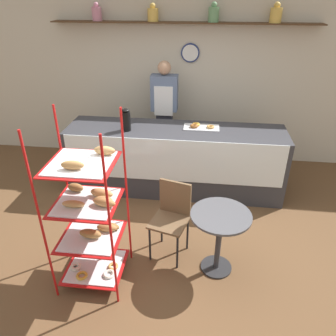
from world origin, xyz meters
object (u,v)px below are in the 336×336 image
cafe_table (220,229)px  coffee_carafe (126,120)px  pastry_rack (91,216)px  donut_tray_counter (201,127)px  cafe_chair (172,212)px  person_worker (165,112)px

cafe_table → coffee_carafe: bearing=131.5°
pastry_rack → donut_tray_counter: size_ratio=3.57×
pastry_rack → coffee_carafe: bearing=91.3°
pastry_rack → cafe_chair: (0.73, 0.48, -0.24)m
pastry_rack → person_worker: pastry_rack is taller
person_worker → coffee_carafe: 0.90m
person_worker → coffee_carafe: bearing=-118.6°
cafe_table → person_worker: bearing=111.0°
cafe_table → coffee_carafe: coffee_carafe is taller
donut_tray_counter → cafe_table: bearing=-80.7°
person_worker → cafe_table: size_ratio=2.42×
pastry_rack → person_worker: bearing=81.1°
person_worker → cafe_chair: 2.07m
cafe_chair → donut_tray_counter: donut_tray_counter is taller
pastry_rack → cafe_table: pastry_rack is taller
cafe_table → cafe_chair: bearing=155.7°
person_worker → coffee_carafe: person_worker is taller
person_worker → coffee_carafe: (-0.42, -0.78, 0.15)m
pastry_rack → person_worker: (0.39, 2.48, 0.18)m
pastry_rack → cafe_table: size_ratio=2.45×
pastry_rack → donut_tray_counter: (0.97, 1.92, 0.20)m
pastry_rack → coffee_carafe: size_ratio=5.72×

